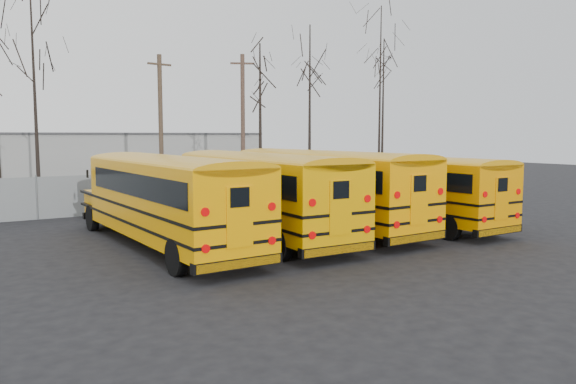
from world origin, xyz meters
TOP-DOWN VIEW (x-y plane):
  - ground at (0.00, 0.00)m, footprint 120.00×120.00m
  - fence at (0.00, 12.00)m, footprint 40.00×0.04m
  - distant_building at (2.00, 32.00)m, footprint 22.00×8.00m
  - bus_a at (-5.23, 2.28)m, footprint 2.99×11.86m
  - bus_b at (-1.55, 2.36)m, footprint 3.03×11.94m
  - bus_c at (1.56, 2.55)m, footprint 3.12×12.10m
  - bus_d at (5.39, 1.68)m, footprint 2.65×11.10m
  - utility_pole_left at (-0.21, 16.89)m, footprint 1.55×0.38m
  - utility_pole_right at (6.84, 19.64)m, footprint 1.61×0.82m
  - tree_3 at (-7.13, 17.35)m, footprint 0.26×0.26m
  - tree_4 at (5.29, 14.35)m, footprint 0.26×0.26m
  - tree_5 at (9.86, 15.61)m, footprint 0.26×0.26m
  - tree_6 at (14.63, 13.91)m, footprint 0.26×0.26m
  - tree_7 at (18.51, 17.92)m, footprint 0.26×0.26m

SIDE VIEW (x-z plane):
  - ground at x=0.00m, z-range 0.00..0.00m
  - fence at x=0.00m, z-range 0.00..2.00m
  - bus_d at x=5.39m, z-range 0.27..3.36m
  - bus_a at x=-5.23m, z-range 0.28..3.58m
  - bus_b at x=-1.55m, z-range 0.28..3.61m
  - bus_c at x=1.56m, z-range 0.29..3.65m
  - distant_building at x=2.00m, z-range 0.00..4.00m
  - utility_pole_left at x=-0.21m, z-range 0.12..8.87m
  - tree_4 at x=5.29m, z-range 0.00..9.52m
  - utility_pole_right at x=6.84m, z-range 0.13..9.75m
  - tree_5 at x=9.86m, z-range 0.00..11.31m
  - tree_7 at x=18.51m, z-range 0.00..11.51m
  - tree_3 at x=-7.13m, z-range 0.00..11.67m
  - tree_6 at x=14.63m, z-range 0.00..12.79m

